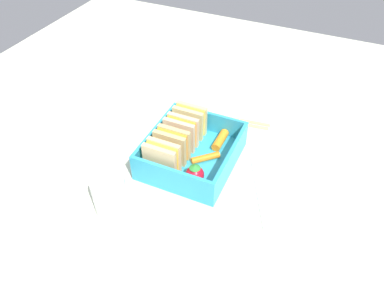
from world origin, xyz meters
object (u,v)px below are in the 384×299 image
at_px(chopstick_pair, 219,117).
at_px(drinking_glass, 110,196).
at_px(strawberry_far_left, 195,174).
at_px(carrot_stick_left, 220,140).
at_px(sandwich_center_left, 172,145).
at_px(sandwich_center_right, 190,121).
at_px(carrot_stick_far_left, 205,158).
at_px(sandwich_center, 181,133).
at_px(sandwich_left, 162,159).
at_px(folded_napkin, 291,191).

relative_size(chopstick_pair, drinking_glass, 2.70).
distance_m(strawberry_far_left, chopstick_pair, 0.19).
bearing_deg(carrot_stick_left, chopstick_pair, 22.17).
distance_m(sandwich_center_left, carrot_stick_left, 0.09).
distance_m(sandwich_center_right, carrot_stick_far_left, 0.08).
relative_size(sandwich_center, carrot_stick_left, 1.24).
bearing_deg(sandwich_left, drinking_glass, 159.83).
xyz_separation_m(sandwich_center_left, folded_napkin, (0.02, -0.20, -0.04)).
distance_m(sandwich_left, sandwich_center_right, 0.11).
bearing_deg(strawberry_far_left, sandwich_center_right, 28.23).
xyz_separation_m(sandwich_center, carrot_stick_left, (0.03, -0.06, -0.02)).
xyz_separation_m(carrot_stick_far_left, folded_napkin, (0.00, -0.15, -0.02)).
bearing_deg(strawberry_far_left, drinking_glass, 136.86).
bearing_deg(sandwich_center_left, folded_napkin, -85.07).
height_order(sandwich_left, chopstick_pair, sandwich_left).
distance_m(carrot_stick_far_left, chopstick_pair, 0.14).
bearing_deg(sandwich_center_right, strawberry_far_left, -151.77).
height_order(strawberry_far_left, chopstick_pair, strawberry_far_left).
height_order(carrot_stick_far_left, chopstick_pair, carrot_stick_far_left).
xyz_separation_m(sandwich_center, sandwich_center_right, (0.04, 0.00, 0.00)).
height_order(carrot_stick_left, chopstick_pair, carrot_stick_left).
xyz_separation_m(sandwich_center_left, chopstick_pair, (0.15, -0.03, -0.04)).
bearing_deg(carrot_stick_left, sandwich_center_right, 86.84).
relative_size(sandwich_center_left, folded_napkin, 0.38).
relative_size(sandwich_center_right, drinking_glass, 0.79).
height_order(carrot_stick_left, drinking_glass, drinking_glass).
relative_size(sandwich_center_left, drinking_glass, 0.79).
relative_size(sandwich_center, sandwich_center_right, 1.00).
bearing_deg(chopstick_pair, carrot_stick_left, -157.83).
distance_m(sandwich_center_left, sandwich_center, 0.04).
bearing_deg(sandwich_center_left, chopstick_pair, -10.43).
bearing_deg(drinking_glass, sandwich_center_left, -14.97).
xyz_separation_m(sandwich_left, carrot_stick_far_left, (0.05, -0.05, -0.02)).
height_order(sandwich_left, sandwich_center_left, same).
height_order(sandwich_left, drinking_glass, drinking_glass).
relative_size(sandwich_left, sandwich_center_left, 1.00).
distance_m(sandwich_left, drinking_glass, 0.10).
bearing_deg(drinking_glass, sandwich_left, -20.17).
relative_size(sandwich_center, chopstick_pair, 0.29).
relative_size(strawberry_far_left, drinking_glass, 0.49).
xyz_separation_m(carrot_stick_left, chopstick_pair, (0.08, 0.03, -0.02)).
bearing_deg(carrot_stick_far_left, drinking_glass, 149.09).
bearing_deg(sandwich_center_left, sandwich_center, 0.00).
height_order(sandwich_center_right, folded_napkin, sandwich_center_right).
height_order(carrot_stick_far_left, carrot_stick_left, carrot_stick_left).
height_order(sandwich_center_left, drinking_glass, drinking_glass).
distance_m(sandwich_left, sandwich_center, 0.07).
xyz_separation_m(sandwich_left, carrot_stick_left, (0.10, -0.06, -0.02)).
xyz_separation_m(sandwich_left, strawberry_far_left, (0.00, -0.06, -0.01)).
relative_size(sandwich_center_right, strawberry_far_left, 1.62).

